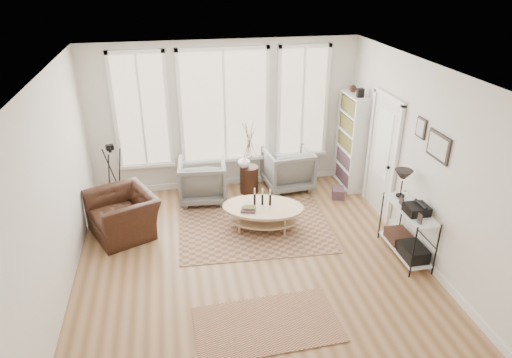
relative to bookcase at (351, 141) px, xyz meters
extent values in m
plane|color=#9D724B|center=(-2.44, -2.23, -0.96)|extent=(5.50, 5.50, 0.00)
plane|color=white|center=(-2.44, -2.23, 1.94)|extent=(5.50, 5.50, 0.00)
cube|color=silver|center=(-2.44, 0.52, 0.49)|extent=(5.20, 0.04, 2.90)
cube|color=silver|center=(-2.44, -4.98, 0.49)|extent=(5.20, 0.04, 2.90)
cube|color=silver|center=(-5.04, -2.23, 0.49)|extent=(0.04, 5.50, 2.90)
cube|color=silver|center=(0.16, -2.23, 0.49)|extent=(0.04, 5.50, 2.90)
cube|color=white|center=(-2.44, 0.51, -0.90)|extent=(5.10, 0.04, 0.12)
cube|color=white|center=(0.15, -2.23, -0.90)|extent=(0.03, 5.40, 0.12)
cube|color=#CAAC88|center=(-2.44, 0.50, 0.69)|extent=(1.60, 0.03, 2.10)
cube|color=#CAAC88|center=(-3.99, 0.50, 0.69)|extent=(0.90, 0.03, 2.10)
cube|color=#CAAC88|center=(-0.89, 0.50, 0.69)|extent=(0.90, 0.03, 2.10)
cube|color=white|center=(-2.44, 0.48, 0.69)|extent=(1.74, 0.06, 2.24)
cube|color=white|center=(-3.99, 0.48, 0.69)|extent=(1.04, 0.06, 2.24)
cube|color=white|center=(-0.89, 0.48, 0.69)|extent=(1.04, 0.06, 2.24)
cube|color=white|center=(-2.44, 0.46, -0.39)|extent=(4.10, 0.12, 0.06)
cube|color=silver|center=(0.14, -1.08, 0.09)|extent=(0.04, 0.88, 2.10)
cube|color=white|center=(0.12, -1.08, 0.34)|extent=(0.01, 0.55, 1.20)
cube|color=white|center=(0.12, -1.57, 0.09)|extent=(0.06, 0.08, 2.18)
cube|color=white|center=(0.12, -0.59, 0.09)|extent=(0.06, 0.08, 2.18)
cube|color=white|center=(0.12, -1.08, 1.18)|extent=(0.06, 1.06, 0.08)
sphere|color=black|center=(0.09, -1.41, 0.04)|extent=(0.06, 0.06, 0.06)
cube|color=white|center=(-0.01, -0.41, -0.01)|extent=(0.30, 0.03, 1.90)
cube|color=white|center=(-0.01, 0.41, -0.01)|extent=(0.30, 0.03, 1.90)
cube|color=white|center=(0.14, 0.00, -0.01)|extent=(0.02, 0.85, 1.90)
cube|color=white|center=(-0.01, 0.00, -0.01)|extent=(0.30, 0.81, 1.90)
cube|color=brown|center=(-0.01, 0.00, -0.01)|extent=(0.24, 0.75, 1.76)
cube|color=black|center=(-0.01, -0.20, 1.02)|extent=(0.12, 0.10, 0.16)
sphere|color=#321B12|center=(-0.01, 0.15, 1.01)|extent=(0.14, 0.14, 0.14)
cube|color=white|center=(-0.06, -2.53, -0.84)|extent=(0.37, 1.07, 0.03)
cube|color=white|center=(-0.06, -2.53, -0.14)|extent=(0.37, 1.07, 0.02)
cylinder|color=black|center=(-0.24, -3.06, -0.53)|extent=(0.02, 0.02, 0.85)
cylinder|color=black|center=(0.12, -3.06, -0.53)|extent=(0.02, 0.02, 0.85)
cylinder|color=black|center=(-0.24, -2.00, -0.53)|extent=(0.02, 0.02, 0.85)
cylinder|color=black|center=(0.12, -2.00, -0.53)|extent=(0.02, 0.02, 0.85)
cylinder|color=black|center=(-0.06, -2.18, -0.08)|extent=(0.14, 0.14, 0.02)
cylinder|color=black|center=(-0.06, -2.18, 0.06)|extent=(0.02, 0.02, 0.30)
cone|color=black|center=(-0.06, -2.18, 0.26)|extent=(0.28, 0.28, 0.18)
cube|color=black|center=(-0.06, -2.68, -0.05)|extent=(0.32, 0.30, 0.13)
cube|color=black|center=(-0.06, -2.78, -0.73)|extent=(0.32, 0.45, 0.20)
cube|color=#321B12|center=(-0.06, -2.31, -0.75)|extent=(0.32, 0.40, 0.16)
cube|color=black|center=(-0.16, -2.95, -0.04)|extent=(0.02, 0.10, 0.14)
cube|color=black|center=(-0.16, -2.41, -0.05)|extent=(0.02, 0.10, 0.12)
cube|color=black|center=(0.14, -2.63, 0.89)|extent=(0.03, 0.52, 0.38)
cube|color=silver|center=(0.13, -2.63, 0.89)|extent=(0.01, 0.44, 0.30)
cube|color=black|center=(0.14, -2.13, 0.99)|extent=(0.03, 0.24, 0.30)
cube|color=silver|center=(0.13, -2.13, 0.99)|extent=(0.01, 0.18, 0.24)
cube|color=brown|center=(-2.20, -1.28, -0.95)|extent=(2.65, 2.05, 0.01)
cube|color=maroon|center=(-2.48, -3.60, -0.94)|extent=(1.86, 1.07, 0.01)
ellipsoid|color=tan|center=(-2.06, -1.33, -0.76)|extent=(1.34, 1.04, 0.03)
ellipsoid|color=tan|center=(-2.06, -1.33, -0.54)|extent=(1.56, 1.22, 0.04)
cylinder|color=tan|center=(-2.44, -1.55, -0.76)|extent=(0.04, 0.04, 0.39)
cylinder|color=tan|center=(-1.68, -1.55, -0.76)|extent=(0.04, 0.04, 0.39)
cylinder|color=tan|center=(-2.44, -1.11, -0.76)|extent=(0.04, 0.04, 0.39)
cylinder|color=tan|center=(-1.68, -1.11, -0.76)|extent=(0.04, 0.04, 0.39)
cylinder|color=black|center=(-2.19, -1.28, -0.42)|extent=(0.04, 0.04, 0.20)
cylinder|color=black|center=(-2.06, -1.28, -0.42)|extent=(0.04, 0.04, 0.20)
cylinder|color=black|center=(-1.93, -1.28, -0.42)|extent=(0.04, 0.04, 0.20)
cube|color=#2F4626|center=(-2.32, -1.43, -0.49)|extent=(0.24, 0.17, 0.07)
imported|color=gray|center=(-2.96, -0.07, -0.55)|extent=(0.95, 0.97, 0.82)
imported|color=gray|center=(-1.25, 0.14, -0.54)|extent=(0.97, 0.99, 0.83)
cylinder|color=#321B12|center=(-2.04, 0.08, -0.68)|extent=(0.36, 0.36, 0.54)
imported|color=silver|center=(-2.14, 0.08, -0.29)|extent=(0.30, 0.30, 0.25)
imported|color=#321B12|center=(-4.37, -1.01, -0.60)|extent=(1.40, 1.34, 0.72)
cylinder|color=black|center=(-4.54, -0.20, 0.23)|extent=(0.05, 0.05, 0.05)
cube|color=black|center=(-4.54, -0.20, 0.29)|extent=(0.15, 0.13, 0.09)
cylinder|color=black|center=(-4.54, -0.28, 0.29)|extent=(0.05, 0.07, 0.05)
cube|color=brown|center=(-0.39, -0.49, -0.86)|extent=(0.30, 0.34, 0.19)
cube|color=brown|center=(-0.39, -0.48, -0.88)|extent=(0.24, 0.28, 0.16)
camera|label=1|loc=(-3.46, -7.90, 3.22)|focal=32.00mm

